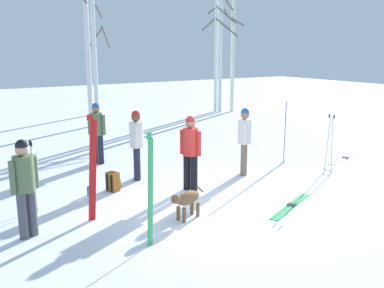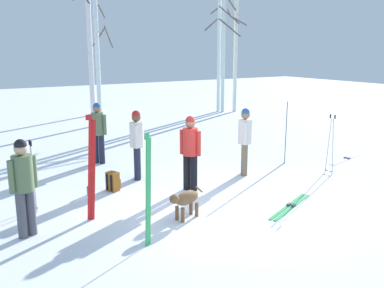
% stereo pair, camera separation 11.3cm
% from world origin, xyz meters
% --- Properties ---
extents(ground_plane, '(60.00, 60.00, 0.00)m').
position_xyz_m(ground_plane, '(0.00, 0.00, 0.00)').
color(ground_plane, white).
extents(person_0, '(0.34, 0.46, 1.72)m').
position_xyz_m(person_0, '(0.03, 1.42, 0.98)').
color(person_0, black).
rests_on(person_0, ground_plane).
extents(person_1, '(0.34, 0.47, 1.72)m').
position_xyz_m(person_1, '(-0.64, 2.83, 0.98)').
color(person_1, '#1E2338').
rests_on(person_1, ground_plane).
extents(person_2, '(0.49, 0.34, 1.72)m').
position_xyz_m(person_2, '(-3.64, 0.77, 0.98)').
color(person_2, '#4C4C56').
rests_on(person_2, ground_plane).
extents(person_3, '(0.35, 0.44, 1.72)m').
position_xyz_m(person_3, '(1.85, 1.75, 0.98)').
color(person_3, '#72604C').
rests_on(person_3, ground_plane).
extents(person_4, '(0.40, 0.39, 1.72)m').
position_xyz_m(person_4, '(-0.95, 4.75, 0.98)').
color(person_4, '#1E2338').
rests_on(person_4, ground_plane).
extents(dog, '(0.87, 0.38, 0.57)m').
position_xyz_m(dog, '(-0.93, 0.01, 0.39)').
color(dog, brown).
rests_on(dog, ground_plane).
extents(ski_pair_planted_0, '(0.25, 0.07, 2.01)m').
position_xyz_m(ski_pair_planted_0, '(-2.42, 0.89, 1.00)').
color(ski_pair_planted_0, red).
rests_on(ski_pair_planted_0, ground_plane).
extents(ski_pair_planted_1, '(0.19, 0.12, 1.89)m').
position_xyz_m(ski_pair_planted_1, '(-1.99, -0.61, 0.94)').
color(ski_pair_planted_1, green).
rests_on(ski_pair_planted_1, ground_plane).
extents(ski_pair_planted_2, '(0.12, 0.11, 1.74)m').
position_xyz_m(ski_pair_planted_2, '(3.52, 2.04, 0.87)').
color(ski_pair_planted_2, black).
rests_on(ski_pair_planted_2, ground_plane).
extents(ski_pair_lying_0, '(1.68, 0.88, 0.05)m').
position_xyz_m(ski_pair_lying_0, '(1.23, -0.57, 0.01)').
color(ski_pair_lying_0, green).
rests_on(ski_pair_lying_0, ground_plane).
extents(ski_pair_lying_1, '(1.87, 0.67, 0.05)m').
position_xyz_m(ski_pair_lying_1, '(5.40, 1.44, 0.01)').
color(ski_pair_lying_1, white).
rests_on(ski_pair_lying_1, ground_plane).
extents(ski_poles_0, '(0.07, 0.25, 1.55)m').
position_xyz_m(ski_poles_0, '(3.77, 0.67, 0.82)').
color(ski_poles_0, '#B2B2BC').
rests_on(ski_poles_0, ground_plane).
extents(ski_poles_1, '(0.07, 0.23, 1.44)m').
position_xyz_m(ski_poles_1, '(-3.28, 1.94, 0.77)').
color(ski_poles_1, '#B2B2BC').
rests_on(ski_poles_1, ground_plane).
extents(backpack_0, '(0.34, 0.32, 0.44)m').
position_xyz_m(backpack_0, '(-1.50, 2.29, 0.21)').
color(backpack_0, '#99591E').
rests_on(backpack_0, ground_plane).
extents(water_bottle_0, '(0.08, 0.08, 0.21)m').
position_xyz_m(water_bottle_0, '(-2.07, 2.28, 0.10)').
color(water_bottle_0, '#1E72BF').
rests_on(water_bottle_0, ground_plane).
extents(birch_tree_1, '(1.25, 1.29, 7.94)m').
position_xyz_m(birch_tree_1, '(0.85, 10.50, 4.05)').
color(birch_tree_1, silver).
rests_on(birch_tree_1, ground_plane).
extents(birch_tree_2, '(1.07, 1.42, 5.50)m').
position_xyz_m(birch_tree_2, '(2.27, 13.69, 2.84)').
color(birch_tree_2, silver).
rests_on(birch_tree_2, ground_plane).
extents(birch_tree_3, '(1.56, 1.54, 6.71)m').
position_xyz_m(birch_tree_3, '(7.70, 11.30, 3.49)').
color(birch_tree_3, silver).
rests_on(birch_tree_3, ground_plane).
extents(birch_tree_4, '(1.46, 1.87, 7.83)m').
position_xyz_m(birch_tree_4, '(7.76, 11.03, 4.16)').
color(birch_tree_4, silver).
rests_on(birch_tree_4, ground_plane).
extents(birch_tree_5, '(1.51, 1.31, 6.48)m').
position_xyz_m(birch_tree_5, '(8.36, 10.86, 3.17)').
color(birch_tree_5, silver).
rests_on(birch_tree_5, ground_plane).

